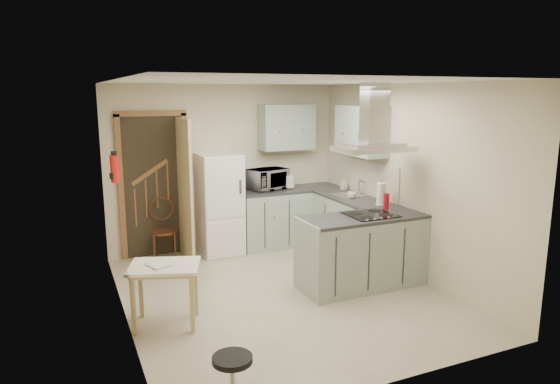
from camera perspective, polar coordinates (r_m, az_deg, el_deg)
name	(u,v)px	position (r m, az deg, el deg)	size (l,w,h in m)	color
floor	(281,293)	(6.15, 0.15, -11.48)	(4.20, 4.20, 0.00)	tan
ceiling	(281,81)	(5.67, 0.17, 12.52)	(4.20, 4.20, 0.00)	silver
back_wall	(226,167)	(7.72, -6.23, 2.82)	(3.60, 3.60, 0.00)	beige
left_wall	(120,206)	(5.32, -17.84, -1.51)	(4.20, 4.20, 0.00)	beige
right_wall	(407,181)	(6.71, 14.35, 1.25)	(4.20, 4.20, 0.00)	beige
doorway	(154,186)	(7.46, -14.19, 0.69)	(1.10, 0.12, 2.10)	brown
fridge	(220,204)	(7.47, -6.91, -1.39)	(0.60, 0.60, 1.50)	white
counter_back	(273,218)	(7.82, -0.82, -2.98)	(1.08, 0.60, 0.90)	#9EB2A0
counter_right	(341,222)	(7.61, 7.03, -3.47)	(0.60, 1.95, 0.90)	#9EB2A0
splashback	(283,170)	(8.06, 0.33, 2.53)	(1.68, 0.02, 0.50)	beige
wall_cabinet_back	(287,127)	(7.83, 0.76, 7.43)	(0.85, 0.35, 0.70)	#9EB2A0
wall_cabinet_right	(361,131)	(7.22, 9.29, 6.95)	(0.35, 0.90, 0.70)	#9EB2A0
peninsula	(363,251)	(6.31, 9.42, -6.66)	(1.55, 0.65, 0.90)	#9EB2A0
hob	(371,214)	(6.24, 10.32, -2.55)	(0.58, 0.50, 0.01)	black
extractor_hood	(373,149)	(6.10, 10.59, 4.90)	(0.90, 0.55, 0.10)	silver
sink	(348,195)	(7.36, 7.82, -0.35)	(0.45, 0.40, 0.01)	silver
fire_extinguisher	(115,169)	(6.16, -18.36, 2.52)	(0.10, 0.10, 0.32)	#B2140F
drop_leaf_table	(166,295)	(5.39, -12.94, -11.39)	(0.70, 0.52, 0.65)	#D6A984
bentwood_chair	(164,232)	(7.40, -13.08, -4.46)	(0.36, 0.36, 0.81)	#52311B
stool	(233,381)	(4.10, -5.42, -20.72)	(0.31, 0.31, 0.42)	black
microwave	(268,179)	(7.73, -1.43, 1.48)	(0.58, 0.39, 0.32)	black
kettle	(290,181)	(7.80, 1.11, 1.23)	(0.16, 0.16, 0.23)	silver
cereal_box	(282,178)	(7.90, 0.18, 1.56)	(0.08, 0.19, 0.28)	#D95C19
soap_bottle	(344,184)	(7.80, 7.31, 0.94)	(0.08, 0.08, 0.18)	#ADACB9
paper_towel	(381,194)	(6.78, 11.48, -0.20)	(0.12, 0.12, 0.31)	white
cup	(352,195)	(7.17, 8.22, -0.33)	(0.12, 0.12, 0.10)	white
red_bottle	(386,201)	(6.56, 12.05, -1.03)	(0.07, 0.07, 0.21)	#B70F1B
book	(150,263)	(5.21, -14.65, -7.81)	(0.18, 0.24, 0.11)	brown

